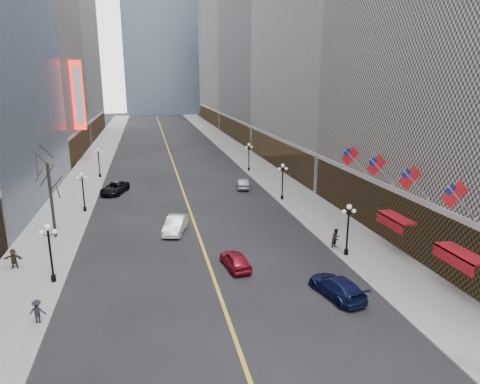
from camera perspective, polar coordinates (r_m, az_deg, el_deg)
name	(u,v)px	position (r m, az deg, el deg)	size (l,w,h in m)	color
sidewalk_east	(256,166)	(75.24, 2.10, 3.53)	(6.00, 230.00, 0.15)	gray
sidewalk_west	(88,173)	(73.57, -19.55, 2.42)	(6.00, 230.00, 0.15)	gray
lane_line	(172,159)	(82.89, -9.09, 4.36)	(0.25, 200.00, 0.02)	gold
bldg_east_c	(283,40)	(113.19, 5.70, 19.50)	(26.60, 40.60, 48.80)	gray
bldg_east_d	(244,29)	(155.19, 0.57, 20.86)	(26.60, 46.60, 62.80)	#AA9F8D
streetlamp_east_1	(348,224)	(37.32, 14.21, -4.20)	(1.26, 0.44, 4.52)	black
streetlamp_east_2	(283,178)	(53.38, 5.70, 1.89)	(1.26, 0.44, 4.52)	black
streetlamp_east_3	(249,154)	(70.38, 1.19, 5.09)	(1.26, 0.44, 4.52)	black
streetlamp_west_1	(50,247)	(34.41, -24.03, -6.70)	(1.26, 0.44, 4.52)	black
streetlamp_west_2	(83,188)	(51.39, -20.22, 0.53)	(1.26, 0.44, 4.52)	black
streetlamp_west_3	(99,160)	(68.88, -18.32, 4.13)	(1.26, 0.44, 4.52)	black
flag_2	(457,196)	(31.55, 26.91, -0.54)	(2.87, 0.12, 2.87)	#B2B2B7
flag_3	(412,180)	(35.42, 21.90, 1.54)	(2.87, 0.12, 2.87)	#B2B2B7
flag_4	(378,167)	(39.55, 17.91, 3.19)	(2.87, 0.12, 2.87)	#B2B2B7
flag_5	(352,157)	(43.86, 14.67, 4.51)	(2.87, 0.12, 2.87)	#B2B2B7
awning_b	(459,255)	(33.28, 27.13, -7.46)	(1.40, 4.00, 0.93)	maroon
awning_c	(394,219)	(39.33, 19.87, -3.39)	(1.40, 4.00, 0.93)	maroon
theatre_marquee	(78,95)	(82.30, -20.78, 11.94)	(2.00, 0.55, 12.00)	red
tree_west_far	(48,175)	(43.28, -24.17, 2.13)	(3.60, 3.60, 7.92)	#2D231C
car_nb_mid	(175,225)	(43.00, -8.60, -4.31)	(1.71, 4.89, 1.61)	silver
car_nb_far	(115,188)	(59.28, -16.38, 0.52)	(2.50, 5.42, 1.51)	black
car_sb_near	(337,287)	(31.36, 12.80, -12.19)	(2.02, 4.97, 1.44)	#111741
car_sb_mid	(235,260)	(34.81, -0.63, -9.02)	(1.65, 4.11, 1.40)	maroon
car_sb_far	(243,184)	(59.48, 0.37, 1.13)	(1.49, 4.28, 1.41)	#555A5D
ped_east_walk	(336,238)	(39.28, 12.69, -6.01)	(0.87, 0.48, 1.80)	black
ped_west_walk	(37,311)	(30.03, -25.40, -14.18)	(1.00, 0.41, 1.55)	black
ped_west_far	(14,259)	(38.77, -27.95, -7.86)	(1.52, 0.44, 1.64)	#32271B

